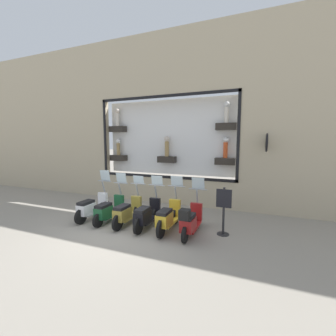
{
  "coord_description": "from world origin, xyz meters",
  "views": [
    {
      "loc": [
        -5.76,
        -3.86,
        2.79
      ],
      "look_at": [
        1.94,
        -0.78,
        1.8
      ],
      "focal_mm": 24.0,
      "sensor_mm": 36.0,
      "label": 1
    }
  ],
  "objects_px": {
    "scooter_black_2": "(147,215)",
    "scooter_green_4": "(109,210)",
    "scooter_white_5": "(92,207)",
    "scooter_yellow_1": "(168,217)",
    "shop_sign_post": "(224,210)",
    "scooter_olive_3": "(127,212)",
    "scooter_red_0": "(190,221)"
  },
  "relations": [
    {
      "from": "scooter_black_2",
      "to": "scooter_green_4",
      "type": "height_order",
      "value": "scooter_green_4"
    },
    {
      "from": "scooter_white_5",
      "to": "scooter_black_2",
      "type": "bearing_deg",
      "value": -90.07
    },
    {
      "from": "scooter_yellow_1",
      "to": "scooter_white_5",
      "type": "relative_size",
      "value": 1.0
    },
    {
      "from": "scooter_green_4",
      "to": "scooter_white_5",
      "type": "bearing_deg",
      "value": 89.52
    },
    {
      "from": "scooter_yellow_1",
      "to": "shop_sign_post",
      "type": "height_order",
      "value": "scooter_yellow_1"
    },
    {
      "from": "scooter_black_2",
      "to": "shop_sign_post",
      "type": "height_order",
      "value": "scooter_black_2"
    },
    {
      "from": "scooter_yellow_1",
      "to": "scooter_olive_3",
      "type": "relative_size",
      "value": 1.0
    },
    {
      "from": "scooter_olive_3",
      "to": "shop_sign_post",
      "type": "distance_m",
      "value": 3.16
    },
    {
      "from": "scooter_yellow_1",
      "to": "scooter_black_2",
      "type": "xyz_separation_m",
      "value": [
        -0.0,
        0.74,
        -0.01
      ]
    },
    {
      "from": "scooter_red_0",
      "to": "scooter_white_5",
      "type": "bearing_deg",
      "value": 88.91
    },
    {
      "from": "scooter_red_0",
      "to": "scooter_yellow_1",
      "type": "height_order",
      "value": "scooter_yellow_1"
    },
    {
      "from": "scooter_red_0",
      "to": "scooter_olive_3",
      "type": "bearing_deg",
      "value": 88.28
    },
    {
      "from": "scooter_red_0",
      "to": "shop_sign_post",
      "type": "xyz_separation_m",
      "value": [
        0.44,
        -0.9,
        0.3
      ]
    },
    {
      "from": "scooter_white_5",
      "to": "scooter_olive_3",
      "type": "bearing_deg",
      "value": -90.16
    },
    {
      "from": "scooter_red_0",
      "to": "shop_sign_post",
      "type": "bearing_deg",
      "value": -63.92
    },
    {
      "from": "scooter_white_5",
      "to": "shop_sign_post",
      "type": "height_order",
      "value": "scooter_white_5"
    },
    {
      "from": "scooter_yellow_1",
      "to": "scooter_olive_3",
      "type": "height_order",
      "value": "scooter_yellow_1"
    },
    {
      "from": "scooter_yellow_1",
      "to": "scooter_black_2",
      "type": "relative_size",
      "value": 1.0
    },
    {
      "from": "scooter_yellow_1",
      "to": "scooter_green_4",
      "type": "distance_m",
      "value": 2.22
    },
    {
      "from": "scooter_black_2",
      "to": "scooter_olive_3",
      "type": "height_order",
      "value": "scooter_black_2"
    },
    {
      "from": "scooter_olive_3",
      "to": "scooter_white_5",
      "type": "bearing_deg",
      "value": 89.84
    },
    {
      "from": "scooter_black_2",
      "to": "scooter_olive_3",
      "type": "xyz_separation_m",
      "value": [
        -0.0,
        0.74,
        -0.0
      ]
    },
    {
      "from": "scooter_red_0",
      "to": "shop_sign_post",
      "type": "distance_m",
      "value": 1.05
    },
    {
      "from": "scooter_yellow_1",
      "to": "scooter_green_4",
      "type": "height_order",
      "value": "scooter_yellow_1"
    },
    {
      "from": "scooter_red_0",
      "to": "scooter_black_2",
      "type": "xyz_separation_m",
      "value": [
        0.07,
        1.48,
        -0.03
      ]
    },
    {
      "from": "scooter_yellow_1",
      "to": "scooter_white_5",
      "type": "distance_m",
      "value": 2.96
    },
    {
      "from": "scooter_green_4",
      "to": "scooter_red_0",
      "type": "bearing_deg",
      "value": -91.25
    },
    {
      "from": "scooter_black_2",
      "to": "shop_sign_post",
      "type": "bearing_deg",
      "value": -81.09
    },
    {
      "from": "scooter_red_0",
      "to": "shop_sign_post",
      "type": "relative_size",
      "value": 1.24
    },
    {
      "from": "scooter_red_0",
      "to": "scooter_olive_3",
      "type": "distance_m",
      "value": 2.22
    },
    {
      "from": "scooter_olive_3",
      "to": "scooter_green_4",
      "type": "relative_size",
      "value": 1.01
    },
    {
      "from": "scooter_red_0",
      "to": "scooter_olive_3",
      "type": "height_order",
      "value": "scooter_red_0"
    }
  ]
}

